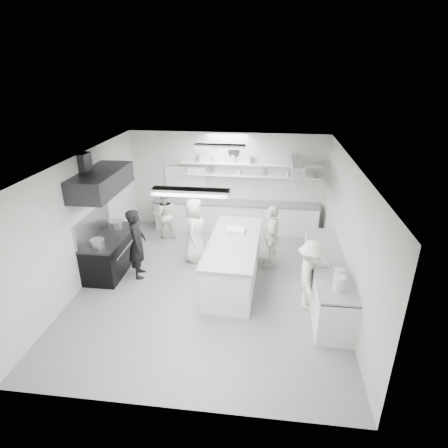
# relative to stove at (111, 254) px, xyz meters

# --- Properties ---
(floor) EXTENTS (6.00, 7.00, 0.02)m
(floor) POSITION_rel_stove_xyz_m (2.60, -0.40, -0.46)
(floor) COLOR gray
(floor) RESTS_ON ground
(ceiling) EXTENTS (6.00, 7.00, 0.02)m
(ceiling) POSITION_rel_stove_xyz_m (2.60, -0.40, 2.56)
(ceiling) COLOR white
(ceiling) RESTS_ON wall_back
(wall_back) EXTENTS (6.00, 0.04, 3.00)m
(wall_back) POSITION_rel_stove_xyz_m (2.60, 3.10, 1.05)
(wall_back) COLOR silver
(wall_back) RESTS_ON floor
(wall_front) EXTENTS (6.00, 0.04, 3.00)m
(wall_front) POSITION_rel_stove_xyz_m (2.60, -3.90, 1.05)
(wall_front) COLOR silver
(wall_front) RESTS_ON floor
(wall_left) EXTENTS (0.04, 7.00, 3.00)m
(wall_left) POSITION_rel_stove_xyz_m (-0.40, -0.40, 1.05)
(wall_left) COLOR silver
(wall_left) RESTS_ON floor
(wall_right) EXTENTS (0.04, 7.00, 3.00)m
(wall_right) POSITION_rel_stove_xyz_m (5.60, -0.40, 1.05)
(wall_right) COLOR silver
(wall_right) RESTS_ON floor
(stove) EXTENTS (0.80, 1.80, 0.90)m
(stove) POSITION_rel_stove_xyz_m (0.00, 0.00, 0.00)
(stove) COLOR black
(stove) RESTS_ON floor
(exhaust_hood) EXTENTS (0.85, 2.00, 0.50)m
(exhaust_hood) POSITION_rel_stove_xyz_m (0.00, -0.00, 1.90)
(exhaust_hood) COLOR #242427
(exhaust_hood) RESTS_ON wall_left
(back_counter) EXTENTS (5.00, 0.60, 0.92)m
(back_counter) POSITION_rel_stove_xyz_m (2.90, 2.80, 0.01)
(back_counter) COLOR silver
(back_counter) RESTS_ON floor
(shelf_lower) EXTENTS (4.20, 0.26, 0.04)m
(shelf_lower) POSITION_rel_stove_xyz_m (3.30, 2.97, 1.30)
(shelf_lower) COLOR silver
(shelf_lower) RESTS_ON wall_back
(shelf_upper) EXTENTS (4.20, 0.26, 0.04)m
(shelf_upper) POSITION_rel_stove_xyz_m (3.30, 2.97, 1.65)
(shelf_upper) COLOR silver
(shelf_upper) RESTS_ON wall_back
(pass_through_window) EXTENTS (1.30, 0.04, 1.00)m
(pass_through_window) POSITION_rel_stove_xyz_m (1.30, 3.08, 1.00)
(pass_through_window) COLOR black
(pass_through_window) RESTS_ON wall_back
(wall_clock) EXTENTS (0.32, 0.05, 0.32)m
(wall_clock) POSITION_rel_stove_xyz_m (2.80, 3.06, 2.00)
(wall_clock) COLOR white
(wall_clock) RESTS_ON wall_back
(right_counter) EXTENTS (0.74, 3.30, 0.94)m
(right_counter) POSITION_rel_stove_xyz_m (5.25, -0.60, 0.02)
(right_counter) COLOR silver
(right_counter) RESTS_ON floor
(pot_rack) EXTENTS (0.30, 1.60, 0.40)m
(pot_rack) POSITION_rel_stove_xyz_m (4.60, 2.00, 1.85)
(pot_rack) COLOR #9B9C9E
(pot_rack) RESTS_ON ceiling
(light_fixture_front) EXTENTS (1.30, 0.25, 0.10)m
(light_fixture_front) POSITION_rel_stove_xyz_m (2.60, -2.20, 2.49)
(light_fixture_front) COLOR silver
(light_fixture_front) RESTS_ON ceiling
(light_fixture_rear) EXTENTS (1.30, 0.25, 0.10)m
(light_fixture_rear) POSITION_rel_stove_xyz_m (2.60, 1.40, 2.49)
(light_fixture_rear) COLOR silver
(light_fixture_rear) RESTS_ON ceiling
(prep_island) EXTENTS (1.15, 2.86, 1.04)m
(prep_island) POSITION_rel_stove_xyz_m (3.13, -0.17, 0.07)
(prep_island) COLOR silver
(prep_island) RESTS_ON floor
(stove_pot) EXTENTS (0.35, 0.35, 0.24)m
(stove_pot) POSITION_rel_stove_xyz_m (0.00, 0.48, 0.58)
(stove_pot) COLOR #9B9C9E
(stove_pot) RESTS_ON stove
(cook_stove) EXTENTS (0.56, 0.72, 1.76)m
(cook_stove) POSITION_rel_stove_xyz_m (0.79, -0.19, 0.43)
(cook_stove) COLOR black
(cook_stove) RESTS_ON floor
(cook_back) EXTENTS (0.84, 0.73, 1.47)m
(cook_back) POSITION_rel_stove_xyz_m (0.85, 2.05, 0.28)
(cook_back) COLOR white
(cook_back) RESTS_ON floor
(cook_island_left) EXTENTS (0.57, 0.86, 1.72)m
(cook_island_left) POSITION_rel_stove_xyz_m (2.00, 0.79, 0.41)
(cook_island_left) COLOR white
(cook_island_left) RESTS_ON floor
(cook_island_right) EXTENTS (0.51, 1.02, 1.67)m
(cook_island_right) POSITION_rel_stove_xyz_m (4.01, 0.69, 0.38)
(cook_island_right) COLOR white
(cook_island_right) RESTS_ON floor
(cook_right) EXTENTS (0.69, 1.07, 1.56)m
(cook_right) POSITION_rel_stove_xyz_m (4.83, -0.98, 0.33)
(cook_right) COLOR white
(cook_right) RESTS_ON floor
(bowl_island_a) EXTENTS (0.26, 0.26, 0.06)m
(bowl_island_a) POSITION_rel_stove_xyz_m (3.30, -0.57, 0.62)
(bowl_island_a) COLOR #9B9C9E
(bowl_island_a) RESTS_ON prep_island
(bowl_island_b) EXTENTS (0.22, 0.22, 0.06)m
(bowl_island_b) POSITION_rel_stove_xyz_m (3.36, 0.59, 0.62)
(bowl_island_b) COLOR silver
(bowl_island_b) RESTS_ON prep_island
(bowl_right) EXTENTS (0.35, 0.35, 0.07)m
(bowl_right) POSITION_rel_stove_xyz_m (5.06, -0.85, 0.52)
(bowl_right) COLOR silver
(bowl_right) RESTS_ON right_counter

